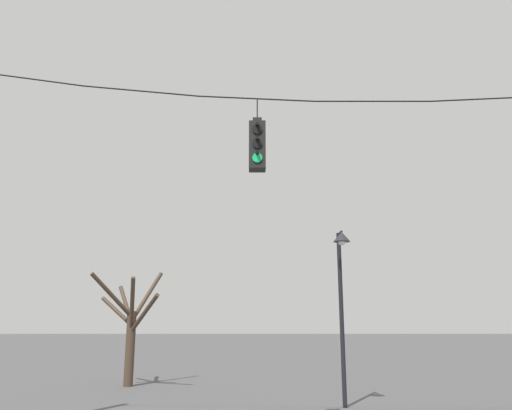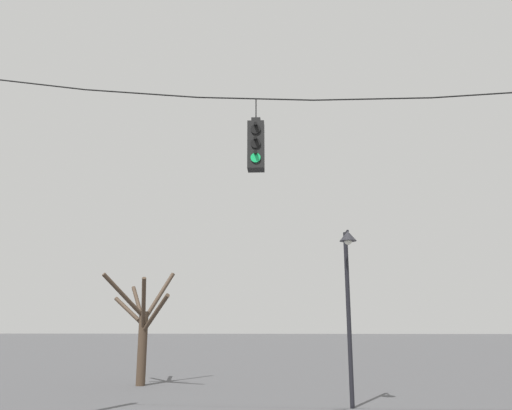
# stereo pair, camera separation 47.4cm
# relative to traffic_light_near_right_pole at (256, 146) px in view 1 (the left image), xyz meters

# --- Properties ---
(span_wire) EXTENTS (17.07, 0.03, 0.73)m
(span_wire) POSITION_rel_traffic_light_near_right_pole_xyz_m (2.43, 0.01, 1.22)
(span_wire) COLOR black
(traffic_light_near_right_pole) EXTENTS (0.34, 0.46, 1.55)m
(traffic_light_near_right_pole) POSITION_rel_traffic_light_near_right_pole_xyz_m (0.00, 0.00, 0.00)
(traffic_light_near_right_pole) COLOR black
(street_lamp) EXTENTS (0.47, 0.80, 4.68)m
(street_lamp) POSITION_rel_traffic_light_near_right_pole_xyz_m (2.33, 4.14, -2.27)
(street_lamp) COLOR black
(street_lamp) RESTS_ON ground_plane
(bare_tree) EXTENTS (2.64, 2.73, 4.12)m
(bare_tree) POSITION_rel_traffic_light_near_right_pole_xyz_m (-4.58, 8.88, -3.65)
(bare_tree) COLOR #423326
(bare_tree) RESTS_ON ground_plane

